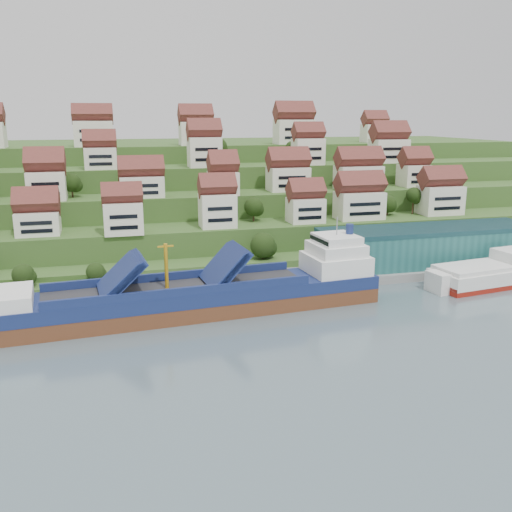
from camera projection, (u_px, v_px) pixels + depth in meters
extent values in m
plane|color=slate|center=(259.00, 306.00, 127.25)|extent=(300.00, 300.00, 0.00)
cube|color=gray|center=(319.00, 277.00, 146.01)|extent=(180.00, 14.00, 2.20)
cube|color=#2D4C1E|center=(198.00, 226.00, 207.47)|extent=(260.00, 128.00, 4.00)
cube|color=#2D4C1E|center=(195.00, 215.00, 211.32)|extent=(260.00, 118.00, 11.00)
cube|color=#2D4C1E|center=(192.00, 202.00, 217.98)|extent=(260.00, 102.00, 18.00)
cube|color=#2D4C1E|center=(189.00, 191.00, 224.65)|extent=(260.00, 86.00, 25.00)
cube|color=#2D4C1E|center=(185.00, 180.00, 232.37)|extent=(260.00, 68.00, 31.00)
cube|color=white|center=(38.00, 223.00, 148.98)|extent=(10.90, 8.57, 6.08)
cube|color=white|center=(123.00, 218.00, 149.35)|extent=(9.99, 7.03, 8.37)
cube|color=white|center=(217.00, 210.00, 158.57)|extent=(9.70, 7.62, 9.29)
cube|color=white|center=(305.00, 210.00, 165.96)|extent=(9.99, 7.73, 7.06)
cube|color=white|center=(359.00, 205.00, 171.22)|extent=(13.85, 8.26, 8.15)
cube|color=white|center=(440.00, 200.00, 179.37)|extent=(12.90, 8.31, 8.90)
cube|color=white|center=(47.00, 186.00, 161.30)|extent=(10.37, 8.98, 8.06)
cube|color=white|center=(142.00, 187.00, 167.17)|extent=(12.64, 7.90, 6.09)
cube|color=white|center=(223.00, 183.00, 171.67)|extent=(8.39, 8.56, 6.92)
cube|color=white|center=(288.00, 179.00, 181.08)|extent=(12.62, 8.36, 7.42)
cube|color=white|center=(358.00, 178.00, 184.48)|extent=(14.45, 8.18, 7.51)
cube|color=white|center=(414.00, 176.00, 191.78)|extent=(9.42, 8.04, 7.23)
cube|color=white|center=(101.00, 158.00, 177.98)|extent=(9.77, 7.30, 6.68)
cube|color=white|center=(204.00, 152.00, 184.41)|extent=(10.38, 7.79, 9.55)
cube|color=white|center=(308.00, 152.00, 193.05)|extent=(10.00, 7.14, 8.83)
cube|color=white|center=(389.00, 151.00, 202.14)|extent=(12.40, 8.47, 8.13)
cube|color=white|center=(94.00, 134.00, 193.02)|extent=(12.79, 7.51, 8.56)
cube|color=white|center=(196.00, 134.00, 202.52)|extent=(11.45, 8.15, 8.12)
cube|color=white|center=(294.00, 132.00, 210.82)|extent=(13.82, 8.73, 8.81)
cube|color=white|center=(374.00, 133.00, 223.91)|extent=(9.14, 7.05, 6.92)
ellipsoid|color=#213812|center=(263.00, 245.00, 151.91)|extent=(6.84, 6.84, 6.84)
ellipsoid|color=#213812|center=(388.00, 204.00, 177.32)|extent=(5.57, 5.57, 5.57)
ellipsoid|color=#213812|center=(414.00, 195.00, 178.91)|extent=(4.81, 4.81, 4.81)
ellipsoid|color=#213812|center=(254.00, 207.00, 167.01)|extent=(5.60, 5.60, 5.60)
ellipsoid|color=#213812|center=(342.00, 172.00, 188.88)|extent=(4.13, 4.13, 4.13)
ellipsoid|color=#213812|center=(72.00, 183.00, 166.09)|extent=(5.44, 5.44, 5.44)
ellipsoid|color=#213812|center=(218.00, 147.00, 189.82)|extent=(5.87, 5.87, 5.87)
ellipsoid|color=#213812|center=(292.00, 148.00, 199.21)|extent=(4.73, 4.73, 4.73)
ellipsoid|color=#213812|center=(305.00, 151.00, 198.61)|extent=(4.92, 4.92, 4.92)
ellipsoid|color=#213812|center=(23.00, 275.00, 131.00)|extent=(5.08, 5.08, 5.08)
ellipsoid|color=#213812|center=(96.00, 272.00, 135.09)|extent=(4.50, 4.50, 4.50)
cube|color=#246361|center=(428.00, 245.00, 154.34)|extent=(60.00, 15.00, 10.00)
cylinder|color=gray|center=(319.00, 263.00, 139.59)|extent=(0.16, 0.16, 8.00)
cube|color=maroon|center=(322.00, 249.00, 138.87)|extent=(1.20, 0.05, 0.80)
cube|color=white|center=(7.00, 301.00, 124.16)|extent=(2.40, 2.20, 2.20)
cube|color=brown|center=(188.00, 310.00, 121.87)|extent=(85.90, 20.05, 5.46)
cube|color=navy|center=(188.00, 293.00, 120.98)|extent=(85.91, 20.18, 2.84)
cube|color=white|center=(2.00, 299.00, 108.66)|extent=(11.90, 13.29, 2.84)
cube|color=#262628|center=(177.00, 288.00, 119.93)|extent=(55.29, 15.58, 0.33)
cube|color=navy|center=(118.00, 276.00, 115.15)|extent=(9.14, 12.68, 7.54)
cube|color=navy|center=(222.00, 267.00, 122.22)|extent=(8.73, 12.64, 7.97)
cylinder|color=#CB9017|center=(166.00, 267.00, 118.07)|extent=(0.82, 0.82, 9.82)
cube|color=white|center=(336.00, 263.00, 131.45)|extent=(14.07, 13.47, 4.36)
cube|color=white|center=(336.00, 249.00, 130.61)|extent=(11.79, 11.99, 2.73)
cube|color=white|center=(337.00, 239.00, 130.06)|extent=(9.51, 10.51, 1.96)
cylinder|color=navy|center=(350.00, 229.00, 130.62)|extent=(1.88, 1.88, 2.40)
cube|color=maroon|center=(489.00, 282.00, 143.23)|extent=(32.01, 15.48, 2.66)
cube|color=white|center=(490.00, 274.00, 142.69)|extent=(32.03, 15.59, 3.28)
cube|color=white|center=(491.00, 266.00, 142.20)|extent=(30.33, 14.14, 1.23)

